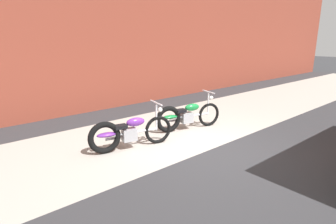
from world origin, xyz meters
name	(u,v)px	position (x,y,z in m)	size (l,w,h in m)	color
ground_plane	(211,149)	(0.00, 0.00, 0.00)	(80.00, 80.00, 0.00)	#2D2D30
sidewalk_slab	(162,131)	(0.00, 1.75, 0.00)	(36.00, 3.50, 0.01)	#9E998E
brick_building_wall	(97,34)	(0.00, 5.20, 2.61)	(36.00, 0.50, 5.23)	brown
motorcycle_purple	(126,133)	(-1.45, 1.29, 0.40)	(1.98, 0.73, 1.03)	black
motorcycle_green	(184,116)	(0.53, 1.42, 0.40)	(1.96, 0.78, 1.03)	black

